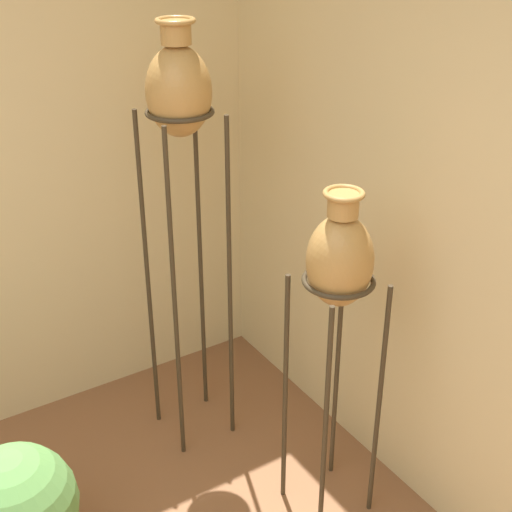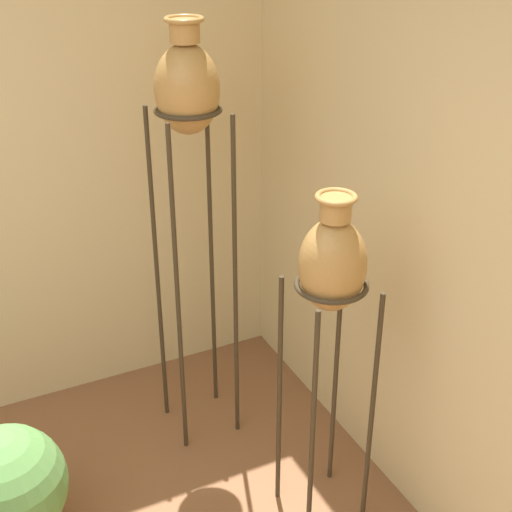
{
  "view_description": "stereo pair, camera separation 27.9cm",
  "coord_description": "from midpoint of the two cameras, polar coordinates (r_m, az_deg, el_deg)",
  "views": [
    {
      "loc": [
        0.3,
        -0.9,
        2.33
      ],
      "look_at": [
        1.64,
        1.2,
        1.06
      ],
      "focal_mm": 50.0,
      "sensor_mm": 36.0,
      "label": 1
    },
    {
      "loc": [
        0.54,
        -1.03,
        2.33
      ],
      "look_at": [
        1.64,
        1.2,
        1.06
      ],
      "focal_mm": 50.0,
      "sensor_mm": 36.0,
      "label": 2
    }
  ],
  "objects": [
    {
      "name": "vase_stand_tall",
      "position": [
        2.86,
        -8.98,
        11.57
      ],
      "size": [
        0.29,
        0.29,
        1.92
      ],
      "color": "#382D1E",
      "rests_on": "ground_plane"
    },
    {
      "name": "vase_stand_medium",
      "position": [
        2.55,
        3.58,
        -1.16
      ],
      "size": [
        0.28,
        0.28,
        1.43
      ],
      "color": "#382D1E",
      "rests_on": "ground_plane"
    }
  ]
}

